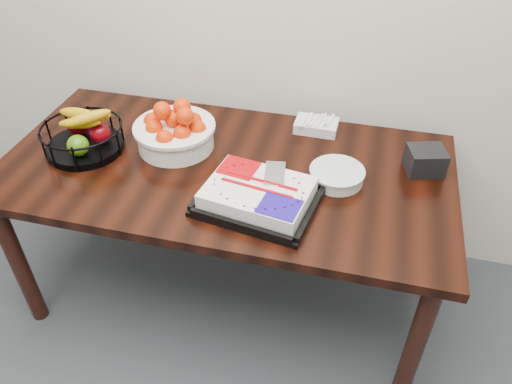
% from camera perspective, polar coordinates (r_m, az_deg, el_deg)
% --- Properties ---
extents(table, '(1.80, 0.90, 0.75)m').
position_cam_1_polar(table, '(2.05, -3.51, 1.10)').
color(table, black).
rests_on(table, ground).
extents(cake_tray, '(0.46, 0.39, 0.09)m').
position_cam_1_polar(cake_tray, '(1.78, 0.24, -0.41)').
color(cake_tray, black).
rests_on(cake_tray, table).
extents(tangerine_bowl, '(0.34, 0.34, 0.21)m').
position_cam_1_polar(tangerine_bowl, '(2.08, -9.32, 7.28)').
color(tangerine_bowl, white).
rests_on(tangerine_bowl, table).
extents(fruit_basket, '(0.33, 0.33, 0.18)m').
position_cam_1_polar(fruit_basket, '(2.16, -19.22, 6.16)').
color(fruit_basket, black).
rests_on(fruit_basket, table).
extents(plate_stack, '(0.21, 0.21, 0.05)m').
position_cam_1_polar(plate_stack, '(1.92, 9.22, 1.89)').
color(plate_stack, white).
rests_on(plate_stack, table).
extents(fork_bag, '(0.19, 0.12, 0.05)m').
position_cam_1_polar(fork_bag, '(2.21, 6.92, 7.60)').
color(fork_bag, silver).
rests_on(fork_bag, table).
extents(napkin_box, '(0.16, 0.15, 0.10)m').
position_cam_1_polar(napkin_box, '(2.05, 18.78, 3.44)').
color(napkin_box, black).
rests_on(napkin_box, table).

